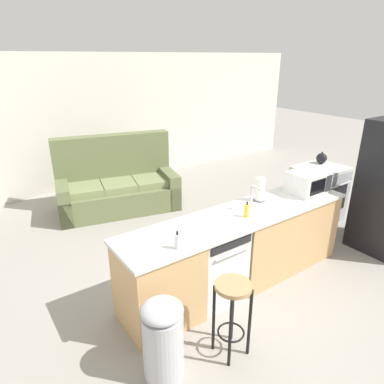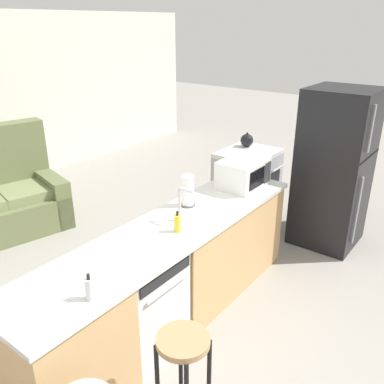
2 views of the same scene
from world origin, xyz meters
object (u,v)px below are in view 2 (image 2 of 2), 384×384
(paper_towel_roll, at_px, (187,191))
(kettle, at_px, (247,140))
(soap_bottle, at_px, (177,223))
(microwave, at_px, (243,173))
(dishwasher, at_px, (138,302))
(dish_soap_bottle, at_px, (90,289))
(stove_range, at_px, (247,184))
(bar_stool, at_px, (183,365))
(refrigerator, at_px, (334,169))

(paper_towel_roll, bearing_deg, kettle, 15.05)
(soap_bottle, height_order, kettle, kettle)
(microwave, relative_size, soap_bottle, 2.84)
(dishwasher, bearing_deg, dish_soap_bottle, -160.48)
(microwave, bearing_deg, paper_towel_roll, 167.31)
(microwave, distance_m, paper_towel_roll, 0.72)
(stove_range, distance_m, bar_stool, 3.23)
(dishwasher, relative_size, paper_towel_roll, 2.98)
(refrigerator, bearing_deg, bar_stool, -176.39)
(stove_range, xyz_separation_m, bar_stool, (-2.97, -1.29, 0.08))
(soap_bottle, bearing_deg, bar_stool, -139.11)
(microwave, relative_size, kettle, 2.44)
(refrigerator, xyz_separation_m, kettle, (0.17, 1.23, 0.09))
(dishwasher, bearing_deg, paper_towel_roll, 10.72)
(dish_soap_bottle, bearing_deg, dishwasher, 19.52)
(soap_bottle, distance_m, bar_stool, 1.09)
(dishwasher, distance_m, microwave, 1.64)
(bar_stool, bearing_deg, paper_towel_roll, 36.87)
(stove_range, height_order, soap_bottle, soap_bottle)
(microwave, bearing_deg, dishwasher, 179.95)
(soap_bottle, bearing_deg, dishwasher, 168.01)
(dishwasher, distance_m, bar_stool, 0.83)
(refrigerator, height_order, microwave, refrigerator)
(paper_towel_roll, bearing_deg, stove_range, 12.46)
(bar_stool, bearing_deg, dishwasher, 63.58)
(soap_bottle, bearing_deg, paper_towel_roll, 28.76)
(stove_range, relative_size, microwave, 1.80)
(kettle, bearing_deg, dish_soap_bottle, -165.21)
(dishwasher, bearing_deg, kettle, 13.78)
(dishwasher, bearing_deg, stove_range, 11.91)
(soap_bottle, xyz_separation_m, kettle, (2.38, 0.76, 0.01))
(dish_soap_bottle, height_order, bar_stool, dish_soap_bottle)
(dishwasher, distance_m, stove_range, 2.66)
(microwave, bearing_deg, soap_bottle, -175.90)
(kettle, bearing_deg, microwave, -151.35)
(refrigerator, distance_m, dish_soap_bottle, 3.20)
(stove_range, xyz_separation_m, refrigerator, (-0.00, -1.10, 0.44))
(dish_soap_bottle, distance_m, bar_stool, 0.72)
(refrigerator, distance_m, bar_stool, 2.99)
(dish_soap_bottle, bearing_deg, microwave, 5.55)
(microwave, height_order, paper_towel_roll, paper_towel_roll)
(microwave, relative_size, dish_soap_bottle, 2.84)
(paper_towel_roll, bearing_deg, refrigerator, -21.68)
(stove_range, relative_size, dish_soap_bottle, 5.11)
(stove_range, height_order, dish_soap_bottle, dish_soap_bottle)
(refrigerator, xyz_separation_m, soap_bottle, (-2.21, 0.47, 0.08))
(microwave, bearing_deg, stove_range, 27.06)
(soap_bottle, relative_size, bar_stool, 0.24)
(paper_towel_roll, distance_m, soap_bottle, 0.50)
(dishwasher, height_order, refrigerator, refrigerator)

